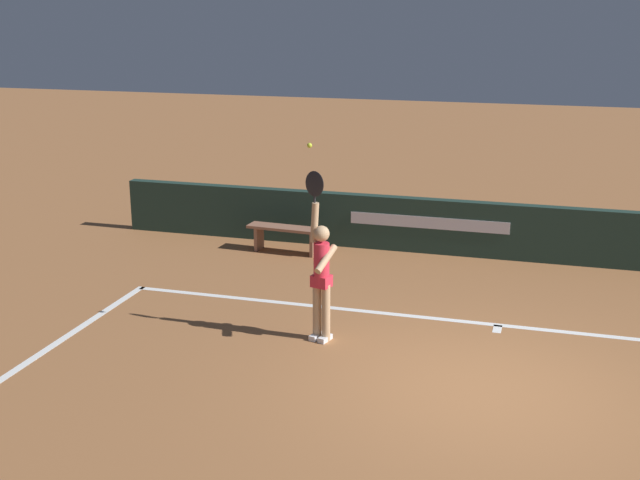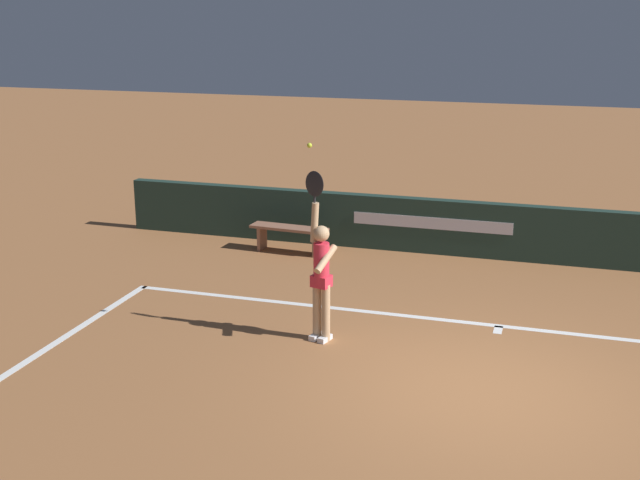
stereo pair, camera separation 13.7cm
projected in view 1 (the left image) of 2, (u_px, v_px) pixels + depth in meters
ground_plane at (484, 389)px, 9.72m from camera, size 60.00×60.00×0.00m
court_lines at (477, 421)px, 8.97m from camera, size 11.44×6.00×0.00m
back_wall at (515, 232)px, 14.56m from camera, size 15.11×0.23×1.01m
tennis_player at (321, 273)px, 10.90m from camera, size 0.44×0.47×2.32m
tennis_ball at (310, 145)px, 10.47m from camera, size 0.06×0.06×0.06m
courtside_bench_near at (286, 233)px, 15.00m from camera, size 1.47×0.46×0.49m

